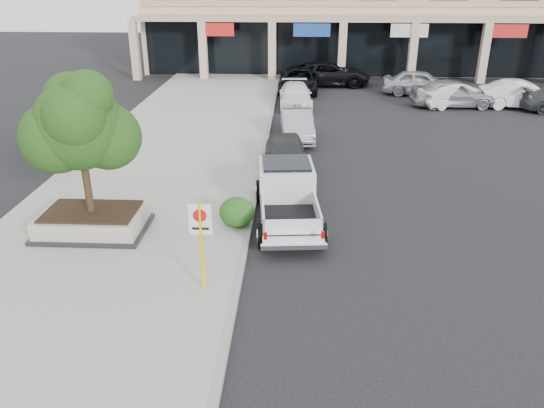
{
  "coord_description": "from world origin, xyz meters",
  "views": [
    {
      "loc": [
        -0.11,
        -12.15,
        7.38
      ],
      "look_at": [
        -0.77,
        1.5,
        1.37
      ],
      "focal_mm": 35.0,
      "sensor_mm": 36.0,
      "label": 1
    }
  ],
  "objects_px": {
    "pickup_truck": "(288,197)",
    "lot_car_a": "(453,93)",
    "planter_tree": "(85,125)",
    "curb_car_a": "(286,154)",
    "curb_car_c": "(295,95)",
    "lot_car_b": "(455,94)",
    "lot_car_d": "(328,74)",
    "lot_car_e": "(420,83)",
    "lot_car_f": "(523,95)",
    "planter": "(93,221)",
    "no_parking_sign": "(201,236)",
    "curb_car_d": "(300,80)",
    "curb_car_b": "(297,125)"
  },
  "relations": [
    {
      "from": "lot_car_b",
      "to": "lot_car_f",
      "type": "relative_size",
      "value": 0.92
    },
    {
      "from": "no_parking_sign",
      "to": "lot_car_f",
      "type": "bearing_deg",
      "value": 53.02
    },
    {
      "from": "planter",
      "to": "lot_car_a",
      "type": "height_order",
      "value": "lot_car_a"
    },
    {
      "from": "lot_car_a",
      "to": "lot_car_b",
      "type": "bearing_deg",
      "value": -49.44
    },
    {
      "from": "lot_car_a",
      "to": "lot_car_e",
      "type": "relative_size",
      "value": 1.01
    },
    {
      "from": "planter",
      "to": "curb_car_d",
      "type": "xyz_separation_m",
      "value": [
        6.26,
        21.35,
        0.27
      ]
    },
    {
      "from": "curb_car_c",
      "to": "lot_car_a",
      "type": "height_order",
      "value": "lot_car_a"
    },
    {
      "from": "lot_car_b",
      "to": "lot_car_e",
      "type": "distance_m",
      "value": 3.3
    },
    {
      "from": "lot_car_e",
      "to": "no_parking_sign",
      "type": "bearing_deg",
      "value": 169.96
    },
    {
      "from": "pickup_truck",
      "to": "lot_car_a",
      "type": "height_order",
      "value": "pickup_truck"
    },
    {
      "from": "planter_tree",
      "to": "curb_car_c",
      "type": "distance_m",
      "value": 18.15
    },
    {
      "from": "pickup_truck",
      "to": "lot_car_b",
      "type": "xyz_separation_m",
      "value": [
        9.54,
        16.31,
        -0.12
      ]
    },
    {
      "from": "lot_car_d",
      "to": "curb_car_c",
      "type": "bearing_deg",
      "value": 158.04
    },
    {
      "from": "no_parking_sign",
      "to": "pickup_truck",
      "type": "bearing_deg",
      "value": 65.37
    },
    {
      "from": "lot_car_b",
      "to": "lot_car_d",
      "type": "height_order",
      "value": "lot_car_d"
    },
    {
      "from": "curb_car_c",
      "to": "lot_car_b",
      "type": "xyz_separation_m",
      "value": [
        9.43,
        0.49,
        0.06
      ]
    },
    {
      "from": "planter_tree",
      "to": "lot_car_f",
      "type": "height_order",
      "value": "planter_tree"
    },
    {
      "from": "planter",
      "to": "curb_car_a",
      "type": "bearing_deg",
      "value": 46.74
    },
    {
      "from": "curb_car_c",
      "to": "lot_car_e",
      "type": "xyz_separation_m",
      "value": [
        8.01,
        3.48,
        0.14
      ]
    },
    {
      "from": "planter_tree",
      "to": "curb_car_d",
      "type": "bearing_deg",
      "value": 73.88
    },
    {
      "from": "lot_car_a",
      "to": "lot_car_d",
      "type": "bearing_deg",
      "value": 47.27
    },
    {
      "from": "planter_tree",
      "to": "curb_car_a",
      "type": "distance_m",
      "value": 8.53
    },
    {
      "from": "lot_car_a",
      "to": "curb_car_b",
      "type": "bearing_deg",
      "value": 125.92
    },
    {
      "from": "no_parking_sign",
      "to": "curb_car_d",
      "type": "distance_m",
      "value": 24.51
    },
    {
      "from": "planter_tree",
      "to": "lot_car_e",
      "type": "distance_m",
      "value": 24.83
    },
    {
      "from": "curb_car_c",
      "to": "lot_car_e",
      "type": "distance_m",
      "value": 8.73
    },
    {
      "from": "no_parking_sign",
      "to": "curb_car_a",
      "type": "relative_size",
      "value": 0.56
    },
    {
      "from": "pickup_truck",
      "to": "lot_car_a",
      "type": "bearing_deg",
      "value": 54.9
    },
    {
      "from": "curb_car_a",
      "to": "lot_car_f",
      "type": "bearing_deg",
      "value": 36.12
    },
    {
      "from": "curb_car_b",
      "to": "lot_car_b",
      "type": "relative_size",
      "value": 0.93
    },
    {
      "from": "curb_car_a",
      "to": "lot_car_e",
      "type": "bearing_deg",
      "value": 56.54
    },
    {
      "from": "curb_car_c",
      "to": "lot_car_b",
      "type": "relative_size",
      "value": 1.04
    },
    {
      "from": "lot_car_d",
      "to": "lot_car_e",
      "type": "distance_m",
      "value": 6.49
    },
    {
      "from": "planter",
      "to": "lot_car_f",
      "type": "bearing_deg",
      "value": 42.06
    },
    {
      "from": "curb_car_d",
      "to": "lot_car_e",
      "type": "relative_size",
      "value": 1.14
    },
    {
      "from": "planter_tree",
      "to": "lot_car_a",
      "type": "relative_size",
      "value": 0.84
    },
    {
      "from": "curb_car_b",
      "to": "planter_tree",
      "type": "bearing_deg",
      "value": -124.41
    },
    {
      "from": "planter",
      "to": "planter_tree",
      "type": "relative_size",
      "value": 0.8
    },
    {
      "from": "pickup_truck",
      "to": "curb_car_b",
      "type": "bearing_deg",
      "value": 83.43
    },
    {
      "from": "lot_car_a",
      "to": "lot_car_d",
      "type": "height_order",
      "value": "lot_car_d"
    },
    {
      "from": "no_parking_sign",
      "to": "curb_car_c",
      "type": "bearing_deg",
      "value": 84.06
    },
    {
      "from": "planter",
      "to": "curb_car_d",
      "type": "height_order",
      "value": "curb_car_d"
    },
    {
      "from": "planter_tree",
      "to": "curb_car_a",
      "type": "relative_size",
      "value": 0.97
    },
    {
      "from": "curb_car_b",
      "to": "lot_car_b",
      "type": "xyz_separation_m",
      "value": [
        9.3,
        7.13,
        0.05
      ]
    },
    {
      "from": "planter",
      "to": "lot_car_f",
      "type": "xyz_separation_m",
      "value": [
        19.23,
        17.35,
        0.31
      ]
    },
    {
      "from": "planter",
      "to": "lot_car_a",
      "type": "distance_m",
      "value": 23.13
    },
    {
      "from": "planter",
      "to": "no_parking_sign",
      "type": "xyz_separation_m",
      "value": [
        3.88,
        -3.03,
        1.16
      ]
    },
    {
      "from": "lot_car_f",
      "to": "lot_car_b",
      "type": "bearing_deg",
      "value": 92.07
    },
    {
      "from": "curb_car_c",
      "to": "lot_car_f",
      "type": "height_order",
      "value": "lot_car_f"
    },
    {
      "from": "no_parking_sign",
      "to": "curb_car_c",
      "type": "height_order",
      "value": "no_parking_sign"
    }
  ]
}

